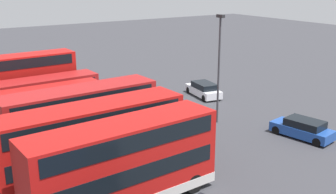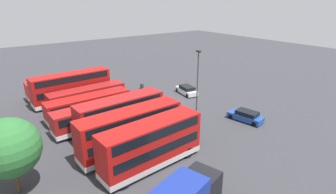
# 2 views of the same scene
# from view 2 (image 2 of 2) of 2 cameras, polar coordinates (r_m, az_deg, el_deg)

# --- Properties ---
(ground_plane) EXTENTS (140.00, 140.00, 0.00)m
(ground_plane) POSITION_cam_2_polar(r_m,az_deg,el_deg) (42.04, 0.32, -0.94)
(ground_plane) COLOR #38383D
(bus_double_decker_near_end) EXTENTS (3.20, 10.47, 4.55)m
(bus_double_decker_near_end) POSITION_cam_2_polar(r_m,az_deg,el_deg) (25.50, -3.48, -9.75)
(bus_double_decker_near_end) COLOR #B71411
(bus_double_decker_near_end) RESTS_ON ground
(bus_double_decker_second) EXTENTS (2.97, 11.35, 4.55)m
(bus_double_decker_second) POSITION_cam_2_polar(r_m,az_deg,el_deg) (28.18, -7.83, -6.83)
(bus_double_decker_second) COLOR #B71411
(bus_double_decker_second) RESTS_ON ground
(bus_double_decker_third) EXTENTS (3.05, 10.54, 4.55)m
(bus_double_decker_third) POSITION_cam_2_polar(r_m,az_deg,el_deg) (31.66, -9.89, -3.80)
(bus_double_decker_third) COLOR #A51919
(bus_double_decker_third) RESTS_ON ground
(bus_single_deck_fourth) EXTENTS (2.84, 11.63, 2.95)m
(bus_single_deck_fourth) POSITION_cam_2_polar(r_m,az_deg,el_deg) (34.50, -14.10, -3.55)
(bus_single_deck_fourth) COLOR #A51919
(bus_single_deck_fourth) RESTS_ON ground
(bus_single_deck_fifth) EXTENTS (2.82, 11.29, 2.95)m
(bus_single_deck_fifth) POSITION_cam_2_polar(r_m,az_deg,el_deg) (37.77, -16.29, -1.66)
(bus_single_deck_fifth) COLOR #B71411
(bus_single_deck_fifth) RESTS_ON ground
(bus_single_deck_sixth) EXTENTS (3.02, 11.22, 2.95)m
(bus_single_deck_sixth) POSITION_cam_2_polar(r_m,az_deg,el_deg) (41.07, -16.61, 0.08)
(bus_single_deck_sixth) COLOR #A51919
(bus_single_deck_sixth) RESTS_ON ground
(bus_double_decker_seventh) EXTENTS (3.01, 11.73, 4.55)m
(bus_double_decker_seventh) POSITION_cam_2_polar(r_m,az_deg,el_deg) (43.66, -19.60, 2.07)
(bus_double_decker_seventh) COLOR #B71411
(bus_double_decker_seventh) RESTS_ON ground
(bus_single_deck_far_end) EXTENTS (2.73, 12.06, 2.95)m
(bus_single_deck_far_end) POSITION_cam_2_polar(r_m,az_deg,el_deg) (47.59, -20.70, 2.34)
(bus_single_deck_far_end) COLOR red
(bus_single_deck_far_end) RESTS_ON ground
(car_hatchback_silver) EXTENTS (4.67, 2.44, 1.43)m
(car_hatchback_silver) POSITION_cam_2_polar(r_m,az_deg,el_deg) (45.15, 3.93, 1.47)
(car_hatchback_silver) COLOR silver
(car_hatchback_silver) RESTS_ON ground
(car_small_green) EXTENTS (4.74, 2.57, 1.43)m
(car_small_green) POSITION_cam_2_polar(r_m,az_deg,el_deg) (36.68, 16.07, -3.86)
(car_small_green) COLOR #1E479E
(car_small_green) RESTS_ON ground
(lamp_post_tall) EXTENTS (0.70, 0.30, 8.72)m
(lamp_post_tall) POSITION_cam_2_polar(r_m,az_deg,el_deg) (36.77, 6.27, 4.12)
(lamp_post_tall) COLOR #38383D
(lamp_post_tall) RESTS_ON ground
(waste_bin_yellow) EXTENTS (0.60, 0.60, 0.95)m
(waste_bin_yellow) POSITION_cam_2_polar(r_m,az_deg,el_deg) (47.87, -5.51, 2.24)
(waste_bin_yellow) COLOR #333338
(waste_bin_yellow) RESTS_ON ground
(tree_midleft) EXTENTS (4.81, 4.81, 6.56)m
(tree_midleft) POSITION_cam_2_polar(r_m,az_deg,el_deg) (24.80, -30.46, -9.23)
(tree_midleft) COLOR #4C3823
(tree_midleft) RESTS_ON ground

